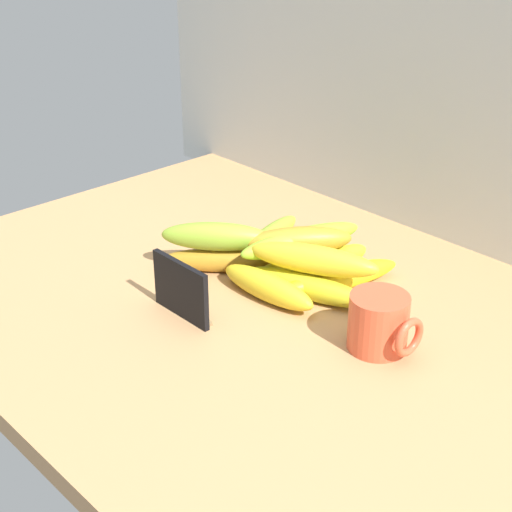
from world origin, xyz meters
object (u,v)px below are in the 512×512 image
object	(u,v)px
banana_3	(270,236)
banana_7	(301,240)
chalkboard_sign	(181,291)
banana_0	(332,263)
banana_6	(302,265)
banana_10	(299,240)
banana_8	(313,259)
banana_9	(216,236)
coffee_mug	(380,323)
banana_5	(308,287)
banana_1	(268,287)
banana_4	(220,260)
banana_2	(339,278)

from	to	relation	value
banana_3	banana_7	size ratio (longest dim) A/B	0.83
chalkboard_sign	banana_0	distance (cm)	25.21
banana_6	banana_10	xyz separation A→B (cm)	(-0.94, 0.17, 3.82)
banana_7	banana_8	size ratio (longest dim) A/B	1.09
banana_7	banana_8	world-z (taller)	banana_8
banana_10	banana_6	bearing A→B (deg)	-10.06
banana_7	banana_10	world-z (taller)	banana_10
chalkboard_sign	banana_9	bearing A→B (deg)	119.36
chalkboard_sign	banana_0	size ratio (longest dim) A/B	0.73
coffee_mug	banana_5	size ratio (longest dim) A/B	0.46
banana_0	banana_5	bearing A→B (deg)	-71.25
chalkboard_sign	banana_6	distance (cm)	21.11
banana_7	banana_9	size ratio (longest dim) A/B	1.24
banana_1	banana_4	bearing A→B (deg)	176.16
banana_1	banana_5	xyz separation A→B (cm)	(3.75, 4.47, -0.16)
banana_0	banana_4	size ratio (longest dim) A/B	0.87
coffee_mug	banana_1	size ratio (longest dim) A/B	0.56
banana_2	banana_6	world-z (taller)	banana_2
banana_4	banana_6	bearing A→B (deg)	40.34
chalkboard_sign	banana_7	bearing A→B (deg)	84.41
banana_4	banana_7	distance (cm)	12.90
chalkboard_sign	banana_1	size ratio (longest dim) A/B	0.66
banana_1	banana_6	size ratio (longest dim) A/B	1.00
banana_6	banana_8	size ratio (longest dim) A/B	0.87
banana_3	banana_9	world-z (taller)	banana_9
chalkboard_sign	banana_5	world-z (taller)	chalkboard_sign
banana_1	banana_6	xyz separation A→B (cm)	(-1.79, 8.96, -0.37)
banana_4	banana_3	bearing A→B (deg)	95.20
banana_2	banana_5	bearing A→B (deg)	-104.12
banana_3	banana_5	size ratio (longest dim) A/B	0.86
banana_4	banana_9	size ratio (longest dim) A/B	1.04
coffee_mug	banana_5	xyz separation A→B (cm)	(-15.17, 2.76, -1.90)
banana_6	banana_2	bearing A→B (deg)	5.71
banana_1	banana_10	distance (cm)	10.13
banana_1	banana_4	xyz separation A→B (cm)	(-11.43, 0.77, -0.19)
banana_4	banana_8	distance (cm)	16.29
banana_2	banana_9	world-z (taller)	banana_9
banana_3	banana_6	xyz separation A→B (cm)	(10.71, -3.52, -0.04)
banana_3	banana_9	size ratio (longest dim) A/B	1.04
banana_8	coffee_mug	bearing A→B (deg)	-13.97
banana_4	banana_8	world-z (taller)	banana_8
banana_4	banana_10	distance (cm)	12.60
chalkboard_sign	banana_8	world-z (taller)	chalkboard_sign
banana_2	banana_8	world-z (taller)	banana_8
banana_4	banana_6	world-z (taller)	banana_4
banana_5	banana_10	xyz separation A→B (cm)	(-6.48, 4.65, 3.61)
banana_5	banana_7	bearing A→B (deg)	141.34
banana_2	banana_4	distance (cm)	18.72
banana_3	banana_9	bearing A→B (deg)	-86.51
coffee_mug	banana_6	world-z (taller)	coffee_mug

